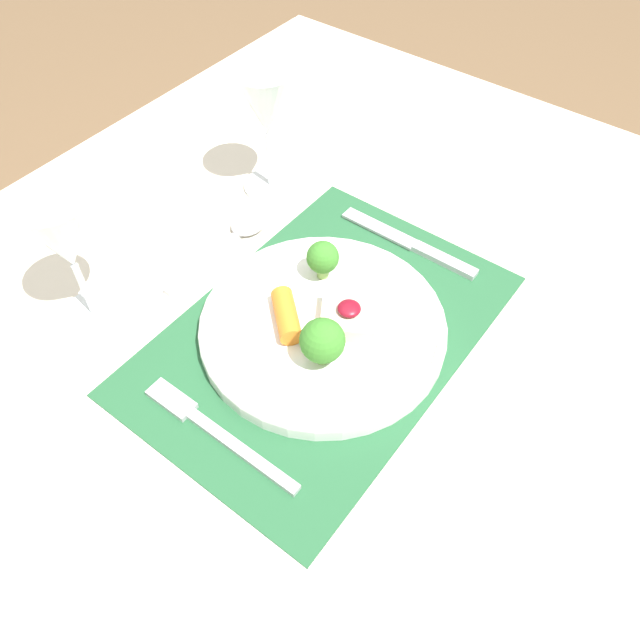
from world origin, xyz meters
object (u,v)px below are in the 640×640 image
(knife, at_px, (417,247))
(wine_glass_far, at_px, (63,239))
(wine_glass_near, at_px, (266,109))
(fork, at_px, (210,427))
(spoon, at_px, (239,232))
(dinner_plate, at_px, (320,323))

(knife, distance_m, wine_glass_far, 0.43)
(wine_glass_near, bearing_deg, fork, -149.07)
(spoon, relative_size, wine_glass_far, 1.04)
(fork, height_order, knife, knife)
(dinner_plate, height_order, wine_glass_far, wine_glass_far)
(spoon, height_order, wine_glass_near, wine_glass_near)
(spoon, xyz_separation_m, wine_glass_far, (-0.21, 0.04, 0.12))
(wine_glass_near, relative_size, wine_glass_far, 1.01)
(knife, xyz_separation_m, spoon, (-0.12, 0.21, 0.00))
(knife, relative_size, spoon, 1.08)
(dinner_plate, distance_m, fork, 0.17)
(dinner_plate, xyz_separation_m, knife, (0.19, -0.02, -0.01))
(dinner_plate, bearing_deg, fork, 175.77)
(fork, xyz_separation_m, wine_glass_near, (0.35, 0.21, 0.12))
(fork, xyz_separation_m, wine_glass_far, (0.03, 0.22, 0.12))
(dinner_plate, bearing_deg, spoon, 70.28)
(spoon, bearing_deg, fork, -142.78)
(dinner_plate, relative_size, wine_glass_near, 1.59)
(dinner_plate, height_order, fork, dinner_plate)
(knife, bearing_deg, wine_glass_far, 140.96)
(wine_glass_near, bearing_deg, dinner_plate, -128.11)
(dinner_plate, distance_m, spoon, 0.20)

